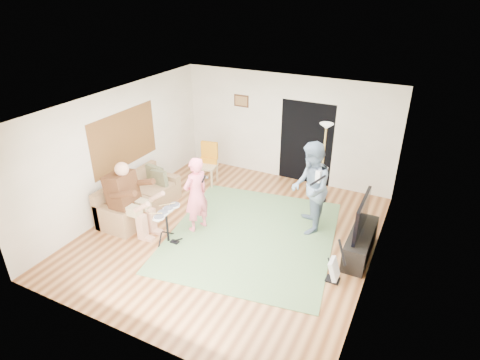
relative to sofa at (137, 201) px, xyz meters
name	(u,v)px	position (x,y,z in m)	size (l,w,h in m)	color
floor	(231,234)	(2.29, 0.14, -0.27)	(6.00, 6.00, 0.00)	brown
walls	(230,175)	(2.29, 0.14, 1.08)	(5.50, 6.00, 2.70)	silver
ceiling	(230,106)	(2.29, 0.14, 2.43)	(6.00, 6.00, 0.00)	white
window_blinds	(125,139)	(-0.45, 0.34, 1.28)	(2.05, 2.05, 0.00)	brown
doorway	(306,143)	(2.84, 3.13, 0.78)	(2.10, 2.10, 0.00)	black
picture_frame	(241,101)	(1.04, 3.13, 1.63)	(0.42, 0.03, 0.32)	#3F2314
area_rug	(252,235)	(2.70, 0.28, -0.26)	(3.23, 3.62, 0.02)	#577A4A
sofa	(137,201)	(0.00, 0.00, 0.00)	(0.83, 2.01, 0.81)	#96714B
drummer	(132,206)	(0.44, -0.65, 0.33)	(0.99, 0.56, 1.53)	#4A2914
drum_kit	(167,227)	(1.29, -0.65, 0.05)	(0.40, 0.72, 0.74)	black
singer	(196,195)	(1.57, 0.00, 0.54)	(0.59, 0.39, 1.62)	#FA6D85
microphone	(204,179)	(1.77, 0.00, 0.94)	(0.06, 0.06, 0.24)	black
guitarist	(310,188)	(3.62, 1.03, 0.69)	(0.93, 0.73, 1.92)	slate
guitar_held	(321,175)	(3.82, 1.03, 1.04)	(0.12, 0.60, 0.26)	white
guitar_spare	(335,269)	(4.55, -0.34, -0.02)	(0.31, 0.28, 0.87)	black
torchiere_lamp	(324,149)	(3.51, 2.32, 1.04)	(0.34, 0.34, 1.91)	black
dining_chair	(208,169)	(0.69, 1.94, 0.11)	(0.52, 0.54, 1.07)	#CBB184
tv_cabinet	(360,243)	(4.79, 0.63, -0.02)	(0.40, 1.40, 0.50)	black
television	(362,215)	(4.74, 0.63, 0.58)	(0.06, 1.11, 0.69)	black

